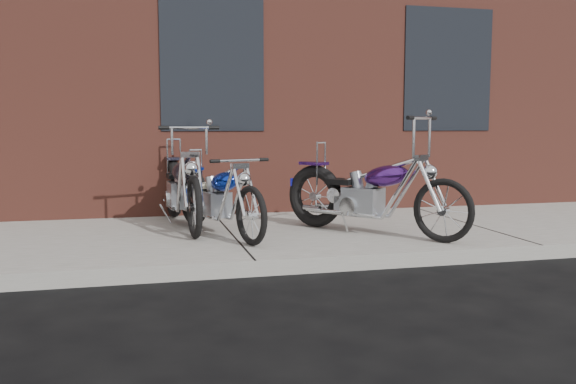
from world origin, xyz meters
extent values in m
plane|color=black|center=(0.00, 0.00, 0.00)|extent=(120.00, 120.00, 0.00)
cube|color=slate|center=(0.00, 1.50, 0.07)|extent=(22.00, 3.00, 0.15)
cube|color=brown|center=(0.00, 8.00, 4.00)|extent=(22.00, 10.00, 8.00)
torus|color=black|center=(1.15, 1.55, 0.53)|extent=(0.58, 0.68, 0.75)
torus|color=black|center=(2.17, 0.26, 0.49)|extent=(0.48, 0.58, 0.68)
cube|color=#939BA8|center=(1.56, 1.02, 0.52)|extent=(0.49, 0.51, 0.31)
ellipsoid|color=#431A6A|center=(1.75, 0.79, 0.82)|extent=(0.57, 0.62, 0.32)
cube|color=black|center=(1.40, 1.23, 0.72)|extent=(0.38, 0.39, 0.06)
cylinder|color=silver|center=(2.09, 0.36, 0.76)|extent=(0.22, 0.26, 0.56)
cylinder|color=silver|center=(2.00, 0.46, 1.46)|extent=(0.47, 0.38, 0.03)
cylinder|color=silver|center=(1.20, 1.48, 0.92)|extent=(0.03, 0.03, 0.50)
cylinder|color=silver|center=(1.52, 1.28, 0.38)|extent=(0.62, 0.77, 0.05)
torus|color=black|center=(-0.31, 2.00, 0.49)|extent=(0.33, 0.69, 0.68)
torus|color=black|center=(0.14, 0.58, 0.46)|extent=(0.25, 0.61, 0.62)
cube|color=#939BA8|center=(-0.13, 1.42, 0.48)|extent=(0.37, 0.44, 0.29)
ellipsoid|color=#0E2AA7|center=(-0.05, 1.17, 0.76)|extent=(0.39, 0.57, 0.29)
cube|color=beige|center=(-0.21, 1.66, 0.67)|extent=(0.30, 0.32, 0.06)
cylinder|color=silver|center=(0.10, 0.69, 0.71)|extent=(0.12, 0.27, 0.51)
cylinder|color=silver|center=(0.06, 0.81, 1.02)|extent=(0.51, 0.18, 0.03)
cylinder|color=silver|center=(-0.29, 1.93, 0.85)|extent=(0.03, 0.03, 0.46)
cylinder|color=silver|center=(-0.09, 1.66, 0.36)|extent=(0.30, 0.83, 0.05)
torus|color=black|center=(-0.54, 2.76, 0.53)|extent=(0.21, 0.78, 0.77)
torus|color=black|center=(-0.42, 1.09, 0.50)|extent=(0.13, 0.70, 0.69)
cube|color=#939BA8|center=(-0.49, 2.08, 0.52)|extent=(0.33, 0.45, 0.32)
ellipsoid|color=#201F2A|center=(-0.47, 1.78, 0.83)|extent=(0.32, 0.61, 0.33)
cube|color=black|center=(-0.51, 2.36, 0.74)|extent=(0.28, 0.32, 0.06)
cylinder|color=silver|center=(-0.43, 1.22, 0.78)|extent=(0.07, 0.31, 0.57)
cylinder|color=silver|center=(-0.44, 1.36, 1.35)|extent=(0.59, 0.08, 0.03)
cylinder|color=silver|center=(-0.54, 2.67, 0.94)|extent=(0.03, 0.03, 0.51)
cylinder|color=silver|center=(-0.38, 2.32, 0.38)|extent=(0.12, 0.96, 0.05)
camera|label=1|loc=(-1.02, -5.34, 1.37)|focal=38.00mm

